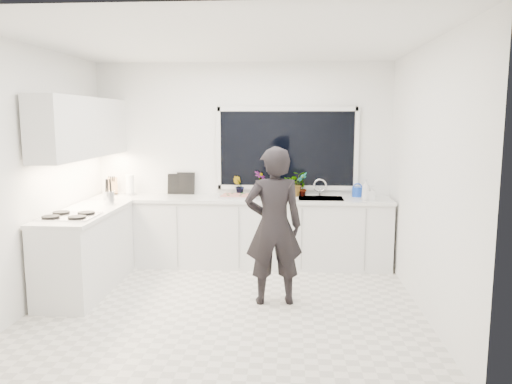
{
  "coord_description": "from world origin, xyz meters",
  "views": [
    {
      "loc": [
        0.65,
        -5.04,
        1.96
      ],
      "look_at": [
        0.27,
        0.4,
        1.15
      ],
      "focal_mm": 35.0,
      "sensor_mm": 36.0,
      "label": 1
    }
  ],
  "objects": [
    {
      "name": "wall_right",
      "position": [
        2.01,
        0.0,
        1.35
      ],
      "size": [
        0.02,
        3.5,
        2.7
      ],
      "primitive_type": "cube",
      "color": "white",
      "rests_on": "ground"
    },
    {
      "name": "pizza_tray",
      "position": [
        -0.02,
        1.42,
        0.94
      ],
      "size": [
        0.52,
        0.4,
        0.03
      ],
      "primitive_type": "cube",
      "rotation": [
        0.0,
        0.0,
        -0.08
      ],
      "color": "silver",
      "rests_on": "countertop_back"
    },
    {
      "name": "countertop_back",
      "position": [
        0.0,
        1.44,
        0.9
      ],
      "size": [
        3.94,
        0.62,
        0.04
      ],
      "primitive_type": "cube",
      "color": "silver",
      "rests_on": "base_cabinets_back"
    },
    {
      "name": "upper_cabinets",
      "position": [
        -1.79,
        0.7,
        1.85
      ],
      "size": [
        0.34,
        2.1,
        0.7
      ],
      "primitive_type": "cube",
      "color": "white",
      "rests_on": "wall_left"
    },
    {
      "name": "base_cabinets_back",
      "position": [
        0.0,
        1.45,
        0.44
      ],
      "size": [
        3.92,
        0.58,
        0.88
      ],
      "primitive_type": "cube",
      "color": "white",
      "rests_on": "floor"
    },
    {
      "name": "faucet",
      "position": [
        1.05,
        1.65,
        1.03
      ],
      "size": [
        0.03,
        0.03,
        0.22
      ],
      "primitive_type": "cylinder",
      "color": "silver",
      "rests_on": "countertop_back"
    },
    {
      "name": "base_cabinets_left",
      "position": [
        -1.67,
        0.35,
        0.44
      ],
      "size": [
        0.58,
        1.6,
        0.88
      ],
      "primitive_type": "cube",
      "color": "white",
      "rests_on": "floor"
    },
    {
      "name": "countertop_left",
      "position": [
        -1.67,
        0.35,
        0.9
      ],
      "size": [
        0.62,
        1.6,
        0.04
      ],
      "primitive_type": "cube",
      "color": "silver",
      "rests_on": "base_cabinets_left"
    },
    {
      "name": "picture_frame_large",
      "position": [
        -0.93,
        1.69,
        1.06
      ],
      "size": [
        0.22,
        0.03,
        0.28
      ],
      "primitive_type": "cube",
      "rotation": [
        0.0,
        0.0,
        0.04
      ],
      "color": "black",
      "rests_on": "countertop_back"
    },
    {
      "name": "picture_frame_small",
      "position": [
        -0.79,
        1.69,
        1.07
      ],
      "size": [
        0.25,
        0.03,
        0.3
      ],
      "primitive_type": "cube",
      "rotation": [
        0.0,
        0.0,
        -0.04
      ],
      "color": "black",
      "rests_on": "countertop_back"
    },
    {
      "name": "pizza",
      "position": [
        -0.02,
        1.42,
        0.95
      ],
      "size": [
        0.48,
        0.36,
        0.01
      ],
      "primitive_type": "cube",
      "rotation": [
        0.0,
        0.0,
        -0.08
      ],
      "color": "red",
      "rests_on": "pizza_tray"
    },
    {
      "name": "ceiling",
      "position": [
        0.0,
        0.0,
        2.71
      ],
      "size": [
        4.0,
        3.5,
        0.02
      ],
      "primitive_type": "cube",
      "color": "white",
      "rests_on": "wall_back"
    },
    {
      "name": "utensil_crock",
      "position": [
        -1.55,
        0.8,
        1.0
      ],
      "size": [
        0.14,
        0.14,
        0.16
      ],
      "primitive_type": "cylinder",
      "rotation": [
        0.0,
        0.0,
        0.05
      ],
      "color": "#B2B1B6",
      "rests_on": "countertop_left"
    },
    {
      "name": "sink",
      "position": [
        1.05,
        1.45,
        0.87
      ],
      "size": [
        0.58,
        0.42,
        0.14
      ],
      "primitive_type": "cube",
      "color": "silver",
      "rests_on": "countertop_back"
    },
    {
      "name": "person",
      "position": [
        0.48,
        0.09,
        0.84
      ],
      "size": [
        0.66,
        0.49,
        1.67
      ],
      "primitive_type": "imported",
      "rotation": [
        0.0,
        0.0,
        3.29
      ],
      "color": "black",
      "rests_on": "floor"
    },
    {
      "name": "wall_left",
      "position": [
        -2.01,
        0.0,
        1.35
      ],
      "size": [
        0.02,
        3.5,
        2.7
      ],
      "primitive_type": "cube",
      "color": "white",
      "rests_on": "ground"
    },
    {
      "name": "knife_block",
      "position": [
        -1.78,
        1.59,
        1.03
      ],
      "size": [
        0.16,
        0.14,
        0.22
      ],
      "primitive_type": "cube",
      "rotation": [
        0.0,
        0.0,
        0.36
      ],
      "color": "olive",
      "rests_on": "countertop_back"
    },
    {
      "name": "wall_back",
      "position": [
        0.0,
        1.76,
        1.35
      ],
      "size": [
        4.0,
        0.02,
        2.7
      ],
      "primitive_type": "cube",
      "color": "white",
      "rests_on": "ground"
    },
    {
      "name": "watering_can",
      "position": [
        1.55,
        1.61,
        0.98
      ],
      "size": [
        0.18,
        0.18,
        0.13
      ],
      "primitive_type": "cylinder",
      "rotation": [
        0.0,
        0.0,
        0.36
      ],
      "color": "#133EB9",
      "rests_on": "countertop_back"
    },
    {
      "name": "floor",
      "position": [
        0.0,
        0.0,
        -0.01
      ],
      "size": [
        4.0,
        3.5,
        0.02
      ],
      "primitive_type": "cube",
      "color": "beige",
      "rests_on": "ground"
    },
    {
      "name": "herb_plants",
      "position": [
        0.55,
        1.61,
        1.08
      ],
      "size": [
        1.02,
        0.27,
        0.34
      ],
      "color": "#26662D",
      "rests_on": "countertop_back"
    },
    {
      "name": "paper_towel_roll",
      "position": [
        -1.53,
        1.55,
        1.05
      ],
      "size": [
        0.14,
        0.14,
        0.26
      ],
      "primitive_type": "cylinder",
      "rotation": [
        0.0,
        0.0,
        0.41
      ],
      "color": "white",
      "rests_on": "countertop_back"
    },
    {
      "name": "window",
      "position": [
        0.6,
        1.73,
        1.55
      ],
      "size": [
        1.8,
        0.02,
        1.0
      ],
      "primitive_type": "cube",
      "color": "black",
      "rests_on": "wall_back"
    },
    {
      "name": "soap_bottles",
      "position": [
        1.63,
        1.3,
        1.04
      ],
      "size": [
        0.18,
        0.12,
        0.27
      ],
      "color": "#D8BF66",
      "rests_on": "countertop_back"
    },
    {
      "name": "stovetop",
      "position": [
        -1.69,
        -0.0,
        0.94
      ],
      "size": [
        0.56,
        0.48,
        0.03
      ],
      "primitive_type": "cube",
      "color": "black",
      "rests_on": "countertop_left"
    }
  ]
}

